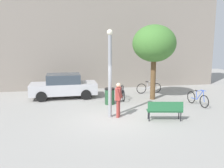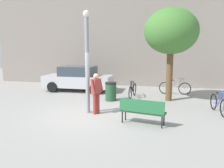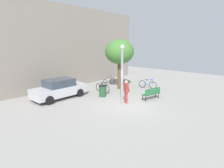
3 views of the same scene
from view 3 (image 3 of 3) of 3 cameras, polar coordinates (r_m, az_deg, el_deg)
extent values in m
plane|color=gray|center=(12.98, 4.51, -6.34)|extent=(36.00, 36.00, 0.00)
cube|color=gray|center=(18.62, -16.48, 11.06)|extent=(19.84, 2.00, 7.73)
cylinder|color=gray|center=(12.46, 3.16, 2.14)|extent=(0.17, 0.17, 3.89)
sphere|color=#F2EACC|center=(12.25, 3.28, 11.68)|extent=(0.28, 0.28, 0.28)
cylinder|color=#9E3833|center=(13.15, 4.26, -4.13)|extent=(0.14, 0.14, 0.85)
cylinder|color=#9E3833|center=(12.98, 4.66, -4.37)|extent=(0.14, 0.14, 0.85)
cube|color=#9E3833|center=(12.88, 4.51, -1.16)|extent=(0.37, 0.46, 0.60)
sphere|color=tan|center=(12.79, 4.54, 0.62)|extent=(0.22, 0.22, 0.22)
cylinder|color=#9E3833|center=(13.11, 4.21, -0.77)|extent=(0.25, 0.18, 0.55)
cylinder|color=#9E3833|center=(12.68, 5.23, -1.26)|extent=(0.25, 0.18, 0.55)
cube|color=#236038|center=(14.19, 12.21, -3.03)|extent=(1.66, 0.75, 0.06)
cube|color=#236038|center=(14.00, 12.84, -2.21)|extent=(1.59, 0.44, 0.44)
cylinder|color=black|center=(13.85, 9.68, -4.35)|extent=(0.05, 0.05, 0.42)
cylinder|color=black|center=(14.88, 13.57, -3.33)|extent=(0.05, 0.05, 0.42)
cylinder|color=black|center=(13.64, 10.64, -4.65)|extent=(0.05, 0.05, 0.42)
cylinder|color=black|center=(14.69, 14.51, -3.59)|extent=(0.05, 0.05, 0.42)
cylinder|color=brown|center=(17.00, 2.30, 2.70)|extent=(0.32, 0.32, 2.56)
ellipsoid|color=#417731|center=(16.76, 2.37, 10.17)|extent=(2.66, 2.66, 2.26)
torus|color=black|center=(18.96, 0.11, 0.90)|extent=(0.71, 0.05, 0.71)
torus|color=black|center=(18.18, -2.23, 0.38)|extent=(0.71, 0.05, 0.71)
cylinder|color=#ADADB7|center=(18.64, -0.65, 1.59)|extent=(0.50, 0.04, 0.64)
cylinder|color=#ADADB7|center=(18.56, -0.76, 2.28)|extent=(0.58, 0.04, 0.18)
cylinder|color=#ADADB7|center=(18.45, -1.25, 1.23)|extent=(0.14, 0.04, 0.48)
cylinder|color=#ADADB7|center=(18.36, -1.68, 0.42)|extent=(0.50, 0.04, 0.04)
cylinder|color=#ADADB7|center=(18.86, -0.02, 1.72)|extent=(0.17, 0.04, 0.63)
cube|color=black|center=(18.37, -1.37, 2.02)|extent=(0.20, 0.08, 0.04)
cylinder|color=#ADADB7|center=(18.75, -0.16, 2.62)|extent=(0.44, 0.03, 0.03)
torus|color=black|center=(15.63, -1.73, -1.65)|extent=(0.10, 0.71, 0.71)
torus|color=black|center=(16.45, -4.29, -0.96)|extent=(0.10, 0.71, 0.71)
cylinder|color=black|center=(15.83, -2.62, -0.42)|extent=(0.07, 0.50, 0.64)
cylinder|color=black|center=(15.82, -2.75, 0.44)|extent=(0.08, 0.58, 0.18)
cylinder|color=black|center=(16.06, -3.28, -0.51)|extent=(0.05, 0.14, 0.48)
cylinder|color=black|center=(16.26, -3.73, -1.20)|extent=(0.07, 0.50, 0.04)
cylinder|color=black|center=(15.61, -1.90, -0.60)|extent=(0.05, 0.17, 0.63)
cube|color=black|center=(16.04, -3.41, 0.44)|extent=(0.09, 0.21, 0.04)
cylinder|color=black|center=(15.59, -2.06, 0.55)|extent=(0.06, 0.44, 0.03)
torus|color=black|center=(17.48, 12.84, -0.43)|extent=(0.16, 0.71, 0.71)
torus|color=black|center=(17.88, 9.55, 0.00)|extent=(0.16, 0.71, 0.71)
cylinder|color=blue|center=(17.55, 11.77, 0.62)|extent=(0.11, 0.50, 0.64)
cylinder|color=blue|center=(17.52, 11.65, 1.39)|extent=(0.13, 0.58, 0.18)
cylinder|color=blue|center=(17.67, 10.90, 0.49)|extent=(0.06, 0.14, 0.48)
cylinder|color=blue|center=(17.79, 10.28, -0.17)|extent=(0.11, 0.50, 0.04)
cylinder|color=blue|center=(17.44, 12.68, 0.51)|extent=(0.06, 0.17, 0.63)
cube|color=black|center=(17.63, 10.79, 1.35)|extent=(0.11, 0.21, 0.04)
cylinder|color=blue|center=(17.41, 12.53, 1.53)|extent=(0.10, 0.44, 0.03)
cube|color=#B7B7BC|center=(14.72, -16.30, -2.01)|extent=(4.22, 1.74, 0.70)
cube|color=#333D47|center=(14.58, -16.45, 0.39)|extent=(2.12, 1.58, 0.60)
cylinder|color=black|center=(16.15, -13.70, -1.67)|extent=(0.64, 0.23, 0.64)
cylinder|color=black|center=(14.90, -10.19, -2.71)|extent=(0.64, 0.23, 0.64)
cylinder|color=black|center=(14.86, -22.29, -3.52)|extent=(0.64, 0.23, 0.64)
cylinder|color=black|center=(13.48, -19.25, -4.88)|extent=(0.64, 0.23, 0.64)
cylinder|color=#234C2D|center=(14.65, -3.00, -2.32)|extent=(0.56, 0.56, 0.87)
cylinder|color=black|center=(14.54, -3.02, -0.51)|extent=(0.58, 0.58, 0.08)
camera|label=1|loc=(8.11, 64.74, 0.96)|focal=38.11mm
camera|label=2|loc=(12.73, 47.21, 1.81)|focal=36.92mm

